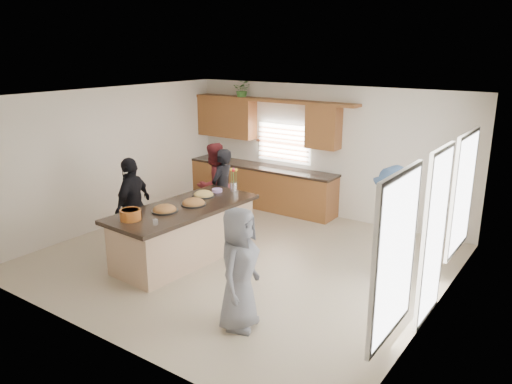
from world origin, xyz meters
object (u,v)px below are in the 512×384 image
Objects in this scene: woman_left_front at (133,205)px; woman_right_back at (392,223)px; woman_right_front at (239,269)px; woman_left_mid at (214,184)px; island at (185,234)px; salad_bowl at (130,214)px; woman_left_back at (222,189)px.

woman_right_back is (4.11, 1.62, 0.04)m from woman_left_front.
woman_right_front is (3.05, -0.95, -0.04)m from woman_left_front.
island is at bearing 30.20° from woman_left_mid.
salad_bowl is 0.20× the size of woman_left_back.
woman_right_front is at bearing 51.32° from woman_left_mid.
woman_left_front is 0.95× the size of woman_right_back.
woman_left_mid reaches higher than woman_right_front.
woman_left_back is (-0.42, 1.57, 0.37)m from island.
woman_left_front reaches higher than woman_left_mid.
woman_left_mid is at bearing 29.99° from woman_right_front.
woman_left_front is (-0.75, 0.70, -0.18)m from salad_bowl.
salad_bowl is at bearing 69.73° from woman_right_front.
woman_right_back is 1.10× the size of woman_right_front.
salad_bowl is 2.32m from woman_right_front.
woman_left_front reaches higher than woman_right_front.
woman_left_front is at bearing -0.58° from woman_left_mid.
woman_left_mid is (-0.28, 0.08, 0.04)m from woman_left_back.
woman_left_back is at bearing 27.72° from woman_right_front.
woman_left_back is (-0.20, 2.55, -0.22)m from salad_bowl.
woman_right_front is at bearing -6.14° from salad_bowl.
woman_right_front is at bearing -27.01° from island.
woman_left_front is at bearing 104.25° from woman_right_back.
woman_right_back reaches higher than island.
salad_bowl is 1.04m from woman_left_front.
woman_right_front is (2.08, -1.22, 0.37)m from island.
island is 1.08m from woman_left_front.
woman_left_mid is 0.99× the size of woman_left_front.
woman_right_front is (-1.06, -2.57, -0.09)m from woman_right_back.
woman_left_front reaches higher than island.
woman_right_back is at bearing 34.66° from salad_bowl.
woman_left_mid is 1.94m from woman_left_front.
woman_right_back is 2.78m from woman_right_front.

